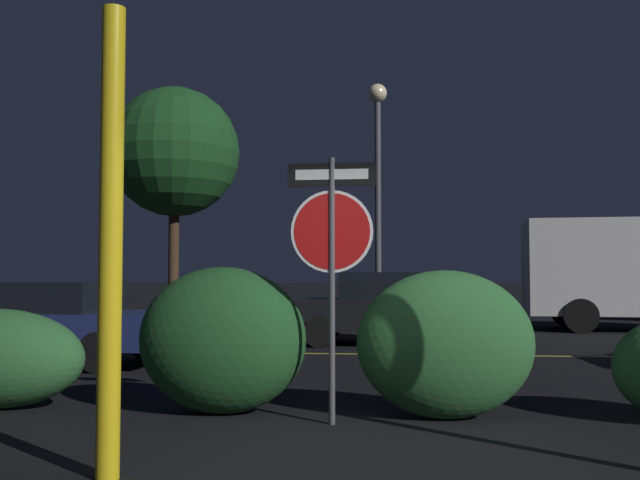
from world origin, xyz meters
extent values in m
plane|color=black|center=(0.00, 0.00, 0.00)|extent=(260.00, 260.00, 0.00)
cube|color=gold|center=(0.00, 7.70, 0.00)|extent=(32.96, 0.12, 0.01)
cylinder|color=#4C4C51|center=(-0.53, 1.66, 1.27)|extent=(0.06, 0.06, 2.54)
cylinder|color=white|center=(-0.53, 1.66, 1.83)|extent=(0.79, 0.03, 0.79)
cylinder|color=#B71414|center=(-0.53, 1.66, 1.83)|extent=(0.73, 0.03, 0.73)
cube|color=black|center=(-0.53, 1.66, 2.37)|extent=(0.86, 0.04, 0.22)
cube|color=white|center=(-0.53, 1.66, 2.37)|extent=(0.70, 0.05, 0.10)
cylinder|color=yellow|center=(-1.93, -0.30, 1.66)|extent=(0.16, 0.16, 3.31)
ellipsoid|color=#1E4C23|center=(-1.69, 2.07, 0.75)|extent=(1.73, 1.03, 1.49)
ellipsoid|color=#2D6633|center=(0.55, 2.02, 0.73)|extent=(1.74, 0.87, 1.46)
cube|color=navy|center=(-5.38, 5.76, 0.56)|extent=(4.28, 2.06, 0.53)
cube|color=black|center=(-5.26, 5.75, 1.06)|extent=(1.77, 1.63, 0.47)
cylinder|color=black|center=(-6.61, 6.70, 0.30)|extent=(0.61, 0.24, 0.60)
cylinder|color=black|center=(-4.16, 4.82, 0.30)|extent=(0.61, 0.24, 0.60)
cylinder|color=black|center=(-4.03, 6.51, 0.30)|extent=(0.61, 0.24, 0.60)
cube|color=black|center=(0.10, 9.65, 0.61)|extent=(4.77, 1.96, 0.62)
cube|color=black|center=(-0.04, 9.65, 1.19)|extent=(1.91, 1.67, 0.55)
cylinder|color=black|center=(1.58, 10.56, 0.30)|extent=(0.60, 0.20, 0.60)
cylinder|color=black|center=(1.57, 8.72, 0.30)|extent=(0.60, 0.20, 0.60)
cylinder|color=black|center=(-1.36, 10.59, 0.30)|extent=(0.60, 0.20, 0.60)
cylinder|color=black|center=(-1.38, 8.74, 0.30)|extent=(0.60, 0.20, 0.60)
sphere|color=#F4EFCC|center=(2.51, 10.23, 0.64)|extent=(0.14, 0.14, 0.14)
sphere|color=#F4EFCC|center=(2.50, 9.04, 0.64)|extent=(0.14, 0.14, 0.14)
cube|color=silver|center=(5.36, 13.87, 1.61)|extent=(3.85, 2.47, 2.43)
cylinder|color=black|center=(4.79, 14.96, 0.42)|extent=(0.86, 0.35, 0.84)
cylinder|color=black|center=(4.62, 12.88, 0.42)|extent=(0.86, 0.35, 0.84)
cylinder|color=#4C4C51|center=(-0.31, 13.05, 2.92)|extent=(0.16, 0.16, 5.85)
sphere|color=#F9E5B2|center=(-0.31, 13.05, 6.09)|extent=(0.49, 0.49, 0.49)
cylinder|color=#422D1E|center=(-6.59, 16.06, 1.88)|extent=(0.32, 0.32, 3.77)
sphere|color=#19471E|center=(-6.59, 16.06, 5.20)|extent=(3.97, 3.97, 3.97)
camera|label=1|loc=(0.04, -5.11, 1.41)|focal=40.00mm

